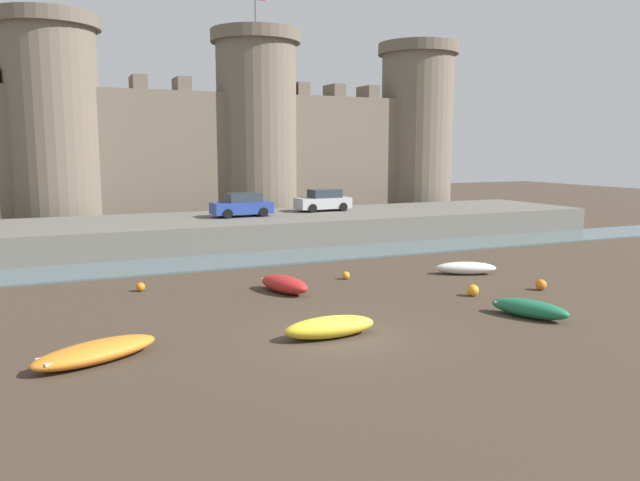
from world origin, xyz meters
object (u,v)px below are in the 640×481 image
Objects in this scene: mooring_buoy_near_shore at (141,287)px; mooring_buoy_mid_mud at (473,290)px; mooring_buoy_near_channel at (346,275)px; car_quay_west at (323,201)px; rowboat_near_channel_right at (96,351)px; car_quay_centre_east at (242,205)px; rowboat_foreground_right at (284,284)px; rowboat_foreground_left at (529,308)px; rowboat_midflat_right at (330,327)px; mooring_buoy_off_centre at (541,285)px; rowboat_near_channel_left at (466,268)px.

mooring_buoy_near_shore is 0.79× the size of mooring_buoy_mid_mud.
car_quay_west is (5.84, 15.62, 2.31)m from mooring_buoy_near_channel.
car_quay_centre_east reaches higher than rowboat_near_channel_right.
rowboat_near_channel_right is 1.30× the size of rowboat_foreground_right.
mooring_buoy_near_shore is (-5.79, 2.81, -0.19)m from rowboat_foreground_right.
rowboat_foreground_left reaches higher than mooring_buoy_near_shore.
rowboat_midflat_right reaches higher than rowboat_foreground_left.
car_quay_west is (17.97, 23.35, 2.18)m from rowboat_near_channel_right.
rowboat_near_channel_right is at bearing -127.58° from car_quay_west.
mooring_buoy_near_channel is (-3.21, 9.10, -0.16)m from rowboat_foreground_left.
car_quay_west is (-1.14, 21.34, 2.26)m from mooring_buoy_off_centre.
rowboat_foreground_right reaches higher than rowboat_foreground_left.
mooring_buoy_near_channel is at bearing 60.47° from rowboat_midflat_right.
mooring_buoy_mid_mud is 20.31m from car_quay_centre_east.
car_quay_centre_east is 6.83m from car_quay_west.
car_quay_west is at bearing 83.52° from mooring_buoy_mid_mud.
mooring_buoy_off_centre is at bearing -39.29° from mooring_buoy_near_channel.
rowboat_foreground_right reaches higher than mooring_buoy_mid_mud.
mooring_buoy_off_centre is at bearing -68.61° from car_quay_centre_east.
rowboat_midflat_right is at bearing -113.79° from car_quay_west.
rowboat_near_channel_left is at bearing -9.91° from mooring_buoy_near_shore.
rowboat_near_channel_left is at bearing 32.68° from rowboat_midflat_right.
rowboat_near_channel_right is at bearing -173.98° from mooring_buoy_off_centre.
mooring_buoy_off_centre is at bearing 41.88° from rowboat_foreground_left.
car_quay_centre_east is (-4.07, 23.41, 2.15)m from rowboat_foreground_left.
rowboat_midflat_right is at bearing -4.55° from rowboat_near_channel_right.
mooring_buoy_mid_mud is at bearing -27.48° from mooring_buoy_near_shore.
rowboat_midflat_right is 11.98m from mooring_buoy_off_centre.
rowboat_midflat_right is 6.65× the size of mooring_buoy_off_centre.
rowboat_near_channel_left is 17.14m from car_quay_west.
car_quay_centre_east is (8.70, 12.94, 2.30)m from mooring_buoy_near_shore.
mooring_buoy_near_channel is 9.02m from mooring_buoy_off_centre.
mooring_buoy_near_channel is at bearing -110.50° from car_quay_west.
mooring_buoy_near_shore is 0.10× the size of car_quay_west.
rowboat_midflat_right is 23.05m from car_quay_centre_east.
mooring_buoy_mid_mud is (8.17, 2.91, -0.12)m from rowboat_midflat_right.
rowboat_near_channel_left is 8.25m from rowboat_foreground_left.
rowboat_near_channel_right is 9.45m from mooring_buoy_near_shore.
mooring_buoy_mid_mud is 0.12× the size of car_quay_west.
rowboat_near_channel_left reaches higher than mooring_buoy_off_centre.
mooring_buoy_off_centre is (11.69, 2.60, -0.12)m from rowboat_midflat_right.
rowboat_foreground_right reaches higher than mooring_buoy_off_centre.
car_quay_west reaches higher than rowboat_foreground_right.
rowboat_foreground_right is 11.57m from mooring_buoy_off_centre.
rowboat_foreground_left is at bearing -5.10° from rowboat_near_channel_right.
rowboat_foreground_left is (6.97, -7.66, -0.03)m from rowboat_foreground_right.
mooring_buoy_mid_mud is at bearing 86.17° from rowboat_foreground_left.
mooring_buoy_near_channel is 0.75× the size of mooring_buoy_mid_mud.
rowboat_near_channel_right reaches higher than mooring_buoy_near_shore.
car_quay_centre_east is at bearing 111.39° from mooring_buoy_off_centre.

